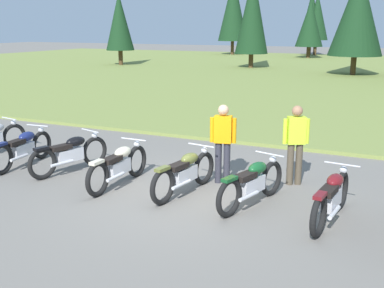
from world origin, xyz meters
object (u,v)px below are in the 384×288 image
object	(u,v)px
motorcycle_cream	(119,165)
motorcycle_navy	(23,148)
motorcycle_olive	(185,172)
rider_in_hivis_vest	(223,139)
motorcycle_british_green	(252,183)
rider_with_back_turned	(296,140)
motorcycle_black	(70,153)
motorcycle_maroon	(332,197)

from	to	relation	value
motorcycle_cream	motorcycle_navy	bearing A→B (deg)	175.05
motorcycle_olive	rider_in_hivis_vest	world-z (taller)	rider_in_hivis_vest
motorcycle_british_green	rider_with_back_turned	size ratio (longest dim) A/B	1.23
motorcycle_cream	rider_in_hivis_vest	world-z (taller)	rider_in_hivis_vest
rider_with_back_turned	rider_in_hivis_vest	xyz separation A→B (m)	(-1.39, -0.54, 0.00)
motorcycle_black	motorcycle_olive	bearing A→B (deg)	-3.57
motorcycle_black	motorcycle_olive	xyz separation A→B (m)	(2.97, -0.19, 0.00)
motorcycle_navy	motorcycle_black	world-z (taller)	same
motorcycle_navy	motorcycle_british_green	xyz separation A→B (m)	(5.69, -0.15, 0.00)
motorcycle_maroon	rider_in_hivis_vest	xyz separation A→B (m)	(-2.40, 1.13, 0.51)
motorcycle_navy	rider_with_back_turned	distance (m)	6.29
rider_in_hivis_vest	motorcycle_cream	bearing A→B (deg)	-150.28
motorcycle_cream	rider_in_hivis_vest	bearing A→B (deg)	29.72
motorcycle_navy	motorcycle_black	xyz separation A→B (m)	(1.32, 0.08, 0.00)
rider_with_back_turned	rider_in_hivis_vest	size ratio (longest dim) A/B	1.00
motorcycle_olive	motorcycle_british_green	distance (m)	1.39
motorcycle_british_green	rider_with_back_turned	bearing A→B (deg)	74.32
motorcycle_cream	motorcycle_british_green	distance (m)	2.84
motorcycle_british_green	motorcycle_maroon	distance (m)	1.45
motorcycle_black	motorcycle_british_green	bearing A→B (deg)	-3.07
motorcycle_olive	motorcycle_navy	bearing A→B (deg)	178.62
motorcycle_cream	motorcycle_british_green	size ratio (longest dim) A/B	1.02
motorcycle_black	motorcycle_navy	bearing A→B (deg)	-176.48
motorcycle_navy	rider_in_hivis_vest	world-z (taller)	rider_in_hivis_vest
motorcycle_olive	motorcycle_maroon	distance (m)	2.84
motorcycle_cream	motorcycle_maroon	world-z (taller)	same
motorcycle_cream	motorcycle_british_green	world-z (taller)	same
motorcycle_black	motorcycle_maroon	bearing A→B (deg)	-3.76
motorcycle_maroon	motorcycle_black	bearing A→B (deg)	176.24
motorcycle_british_green	rider_in_hivis_vest	size ratio (longest dim) A/B	1.23
motorcycle_navy	motorcycle_olive	bearing A→B (deg)	-1.38
motorcycle_british_green	rider_with_back_turned	distance (m)	1.66
motorcycle_navy	rider_in_hivis_vest	xyz separation A→B (m)	(4.72, 0.83, 0.51)
motorcycle_olive	motorcycle_maroon	xyz separation A→B (m)	(2.83, -0.20, 0.00)
motorcycle_olive	motorcycle_british_green	bearing A→B (deg)	-2.01
motorcycle_olive	rider_with_back_turned	bearing A→B (deg)	38.99
motorcycle_navy	rider_in_hivis_vest	bearing A→B (deg)	9.91
motorcycle_cream	motorcycle_olive	world-z (taller)	same
motorcycle_black	motorcycle_olive	size ratio (longest dim) A/B	0.98
motorcycle_navy	motorcycle_cream	distance (m)	2.86
motorcycle_cream	motorcycle_olive	xyz separation A→B (m)	(1.45, 0.14, 0.00)
motorcycle_british_green	rider_in_hivis_vest	distance (m)	1.46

